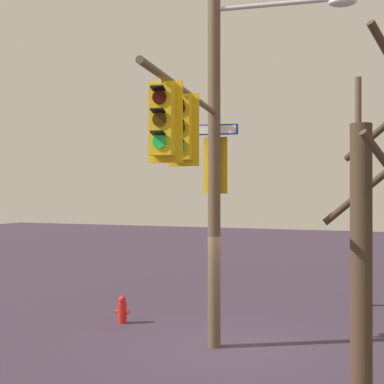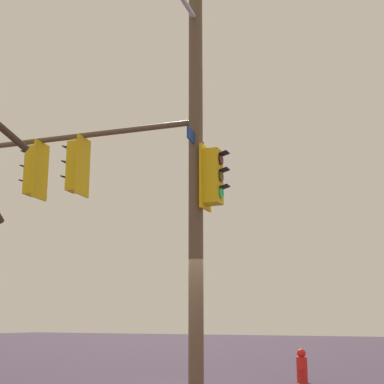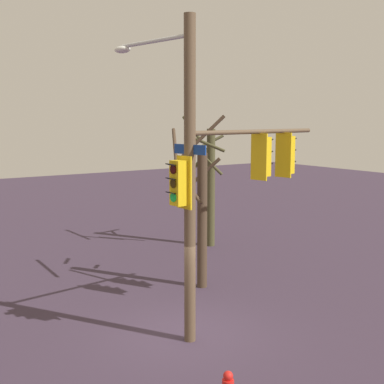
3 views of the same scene
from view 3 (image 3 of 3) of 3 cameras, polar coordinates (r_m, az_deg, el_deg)
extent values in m
plane|color=#3A2C3D|center=(14.55, -0.76, -15.06)|extent=(80.00, 80.00, 0.00)
cylinder|color=brown|center=(13.14, -0.23, 0.91)|extent=(0.29, 0.29, 8.15)
cylinder|color=silver|center=(14.25, -4.15, 15.82)|extent=(2.79, 0.49, 0.10)
ellipsoid|color=silver|center=(15.36, -7.47, 14.90)|extent=(0.64, 0.44, 0.20)
cylinder|color=brown|center=(14.77, 6.85, 6.44)|extent=(0.80, 4.83, 0.12)
cube|color=yellow|center=(15.05, 7.62, 3.78)|extent=(0.40, 0.35, 1.10)
cube|color=yellow|center=(14.92, 7.21, 3.75)|extent=(0.56, 0.13, 1.30)
cylinder|color=#2F0403|center=(15.16, 8.04, 5.09)|extent=(0.22, 0.07, 0.22)
cube|color=black|center=(15.21, 8.23, 5.55)|extent=(0.23, 0.19, 0.06)
cylinder|color=#352504|center=(15.18, 8.01, 3.81)|extent=(0.22, 0.07, 0.22)
cube|color=black|center=(15.23, 8.20, 4.27)|extent=(0.23, 0.19, 0.06)
cylinder|color=#19D147|center=(15.21, 7.99, 2.53)|extent=(0.22, 0.07, 0.22)
cube|color=black|center=(15.26, 8.17, 3.00)|extent=(0.23, 0.19, 0.06)
cylinder|color=brown|center=(15.02, 7.66, 6.16)|extent=(0.04, 0.04, 0.15)
cube|color=yellow|center=(15.88, 10.14, 3.94)|extent=(0.40, 0.35, 1.10)
cube|color=yellow|center=(15.75, 9.76, 3.92)|extent=(0.56, 0.13, 1.30)
cylinder|color=#2F0403|center=(16.00, 10.52, 5.18)|extent=(0.22, 0.06, 0.22)
cube|color=black|center=(16.05, 10.70, 5.62)|extent=(0.23, 0.19, 0.06)
cylinder|color=#352504|center=(16.02, 10.49, 3.97)|extent=(0.22, 0.06, 0.22)
cube|color=black|center=(16.07, 10.66, 4.41)|extent=(0.23, 0.19, 0.06)
cylinder|color=#19D147|center=(16.04, 10.46, 2.76)|extent=(0.22, 0.06, 0.22)
cube|color=black|center=(16.09, 10.63, 3.20)|extent=(0.23, 0.19, 0.06)
cylinder|color=brown|center=(15.85, 10.19, 6.20)|extent=(0.04, 0.04, 0.15)
cube|color=yellow|center=(12.90, -1.44, 0.97)|extent=(0.38, 0.33, 1.10)
cube|color=yellow|center=(13.00, -0.84, 1.03)|extent=(0.56, 0.08, 1.30)
cylinder|color=#2F0403|center=(12.76, -2.04, 2.43)|extent=(0.22, 0.05, 0.22)
cube|color=black|center=(12.70, -2.31, 2.95)|extent=(0.22, 0.18, 0.06)
cylinder|color=#352504|center=(12.80, -2.03, 0.92)|extent=(0.22, 0.05, 0.22)
cube|color=black|center=(12.74, -2.30, 1.43)|extent=(0.22, 0.18, 0.06)
cylinder|color=#19D147|center=(12.84, -2.02, -0.59)|extent=(0.22, 0.05, 0.22)
cube|color=black|center=(12.78, -2.30, -0.09)|extent=(0.22, 0.18, 0.06)
cube|color=navy|center=(13.06, -0.23, 4.59)|extent=(1.09, 0.22, 0.24)
cube|color=white|center=(13.07, -0.18, 4.59)|extent=(0.99, 0.18, 0.18)
sphere|color=red|center=(11.14, 3.89, -19.07)|extent=(0.20, 0.20, 0.20)
cylinder|color=#443325|center=(17.76, 1.10, -3.14)|extent=(0.33, 0.33, 4.54)
cylinder|color=#443325|center=(18.19, 1.06, 5.85)|extent=(0.98, 1.39, 1.55)
cylinder|color=#443325|center=(18.08, 1.22, 2.01)|extent=(0.84, 1.00, 1.10)
cylinder|color=#443325|center=(17.38, -1.82, 4.66)|extent=(1.68, 1.00, 1.30)
cylinder|color=#443325|center=(17.20, -0.25, 0.52)|extent=(1.18, 0.26, 1.04)
cylinder|color=#444126|center=(23.51, 2.03, 0.43)|extent=(0.37, 0.37, 5.21)
cylinder|color=#444126|center=(22.82, 1.82, 3.27)|extent=(0.96, 0.96, 1.17)
cylinder|color=#444126|center=(22.96, -0.08, 6.92)|extent=(1.89, 0.54, 0.99)
cylinder|color=#444126|center=(23.79, 1.42, 4.28)|extent=(0.22, 1.11, 1.33)
cylinder|color=#444126|center=(24.12, 1.48, 5.12)|extent=(0.68, 1.64, 0.90)
cylinder|color=#444126|center=(22.58, 1.57, 5.22)|extent=(1.32, 1.13, 0.74)
camera|label=1|loc=(23.86, 16.90, 2.27)|focal=49.34mm
camera|label=2|loc=(21.02, -26.65, -4.78)|focal=51.85mm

